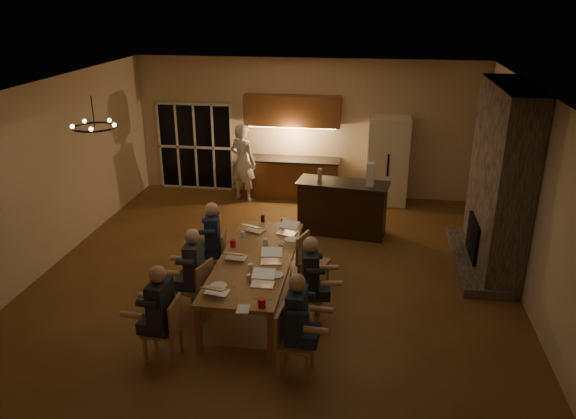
# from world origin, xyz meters

# --- Properties ---
(floor) EXTENTS (9.00, 9.00, 0.00)m
(floor) POSITION_xyz_m (0.00, 0.00, 0.00)
(floor) COLOR brown
(floor) RESTS_ON ground
(back_wall) EXTENTS (8.00, 0.04, 3.20)m
(back_wall) POSITION_xyz_m (0.00, 4.52, 1.60)
(back_wall) COLOR beige
(back_wall) RESTS_ON ground
(left_wall) EXTENTS (0.04, 9.00, 3.20)m
(left_wall) POSITION_xyz_m (-4.02, 0.00, 1.60)
(left_wall) COLOR beige
(left_wall) RESTS_ON ground
(right_wall) EXTENTS (0.04, 9.00, 3.20)m
(right_wall) POSITION_xyz_m (4.02, 0.00, 1.60)
(right_wall) COLOR beige
(right_wall) RESTS_ON ground
(ceiling) EXTENTS (8.00, 9.00, 0.04)m
(ceiling) POSITION_xyz_m (0.00, 0.00, 3.22)
(ceiling) COLOR white
(ceiling) RESTS_ON back_wall
(french_doors) EXTENTS (1.86, 0.08, 2.10)m
(french_doors) POSITION_xyz_m (-2.70, 4.47, 1.05)
(french_doors) COLOR black
(french_doors) RESTS_ON ground
(fireplace) EXTENTS (0.58, 2.50, 3.20)m
(fireplace) POSITION_xyz_m (3.70, 1.20, 1.60)
(fireplace) COLOR #685C52
(fireplace) RESTS_ON ground
(kitchenette) EXTENTS (2.24, 0.68, 2.40)m
(kitchenette) POSITION_xyz_m (-0.30, 4.20, 1.20)
(kitchenette) COLOR brown
(kitchenette) RESTS_ON ground
(refrigerator) EXTENTS (0.90, 0.68, 2.00)m
(refrigerator) POSITION_xyz_m (1.90, 4.15, 1.00)
(refrigerator) COLOR beige
(refrigerator) RESTS_ON ground
(dining_table) EXTENTS (1.10, 2.96, 0.75)m
(dining_table) POSITION_xyz_m (-0.15, -0.68, 0.38)
(dining_table) COLOR #A16F40
(dining_table) RESTS_ON ground
(bar_island) EXTENTS (1.87, 0.91, 1.08)m
(bar_island) POSITION_xyz_m (1.01, 2.22, 0.54)
(bar_island) COLOR black
(bar_island) RESTS_ON ground
(chair_left_near) EXTENTS (0.44, 0.44, 0.89)m
(chair_left_near) POSITION_xyz_m (-1.07, -2.30, 0.45)
(chair_left_near) COLOR #AA8355
(chair_left_near) RESTS_ON ground
(chair_left_mid) EXTENTS (0.55, 0.55, 0.89)m
(chair_left_mid) POSITION_xyz_m (-0.99, -1.18, 0.45)
(chair_left_mid) COLOR #AA8355
(chair_left_mid) RESTS_ON ground
(chair_left_far) EXTENTS (0.50, 0.50, 0.89)m
(chair_left_far) POSITION_xyz_m (-1.01, -0.12, 0.45)
(chair_left_far) COLOR #AA8355
(chair_left_far) RESTS_ON ground
(chair_right_near) EXTENTS (0.48, 0.48, 0.89)m
(chair_right_near) POSITION_xyz_m (0.70, -2.33, 0.45)
(chair_right_near) COLOR #AA8355
(chair_right_near) RESTS_ON ground
(chair_right_mid) EXTENTS (0.52, 0.52, 0.89)m
(chair_right_mid) POSITION_xyz_m (0.68, -1.12, 0.45)
(chair_right_mid) COLOR #AA8355
(chair_right_mid) RESTS_ON ground
(chair_right_far) EXTENTS (0.56, 0.56, 0.89)m
(chair_right_far) POSITION_xyz_m (0.68, -0.04, 0.45)
(chair_right_far) COLOR #AA8355
(chair_right_far) RESTS_ON ground
(person_left_near) EXTENTS (0.64, 0.64, 1.38)m
(person_left_near) POSITION_xyz_m (-1.05, -2.32, 0.69)
(person_left_near) COLOR black
(person_left_near) RESTS_ON ground
(person_right_near) EXTENTS (0.63, 0.63, 1.38)m
(person_right_near) POSITION_xyz_m (0.71, -2.28, 0.69)
(person_right_near) COLOR #1F2D4E
(person_right_near) RESTS_ON ground
(person_left_mid) EXTENTS (0.63, 0.63, 1.38)m
(person_left_mid) POSITION_xyz_m (-0.98, -1.14, 0.69)
(person_left_mid) COLOR #32373B
(person_left_mid) RESTS_ON ground
(person_right_mid) EXTENTS (0.70, 0.70, 1.38)m
(person_right_mid) POSITION_xyz_m (0.75, -1.16, 0.69)
(person_right_mid) COLOR black
(person_right_mid) RESTS_ON ground
(person_left_far) EXTENTS (0.70, 0.70, 1.38)m
(person_left_far) POSITION_xyz_m (-1.01, -0.04, 0.69)
(person_left_far) COLOR #1F2D4E
(person_left_far) RESTS_ON ground
(standing_person) EXTENTS (0.78, 0.66, 1.81)m
(standing_person) POSITION_xyz_m (-1.38, 3.83, 0.90)
(standing_person) COLOR silver
(standing_person) RESTS_ON ground
(chandelier) EXTENTS (0.64, 0.64, 0.03)m
(chandelier) POSITION_xyz_m (-2.45, -0.80, 2.75)
(chandelier) COLOR black
(chandelier) RESTS_ON ceiling
(laptop_a) EXTENTS (0.36, 0.33, 0.23)m
(laptop_a) POSITION_xyz_m (-0.45, -1.78, 0.86)
(laptop_a) COLOR silver
(laptop_a) RESTS_ON dining_table
(laptop_b) EXTENTS (0.32, 0.28, 0.23)m
(laptop_b) POSITION_xyz_m (0.12, -1.48, 0.86)
(laptop_b) COLOR silver
(laptop_b) RESTS_ON dining_table
(laptop_c) EXTENTS (0.34, 0.30, 0.23)m
(laptop_c) POSITION_xyz_m (-0.45, -0.71, 0.86)
(laptop_c) COLOR silver
(laptop_c) RESTS_ON dining_table
(laptop_d) EXTENTS (0.35, 0.32, 0.23)m
(laptop_d) POSITION_xyz_m (0.12, -0.77, 0.86)
(laptop_d) COLOR silver
(laptop_d) RESTS_ON dining_table
(laptop_e) EXTENTS (0.40, 0.38, 0.23)m
(laptop_e) POSITION_xyz_m (-0.38, 0.37, 0.86)
(laptop_e) COLOR silver
(laptop_e) RESTS_ON dining_table
(laptop_f) EXTENTS (0.38, 0.35, 0.23)m
(laptop_f) POSITION_xyz_m (0.18, 0.33, 0.86)
(laptop_f) COLOR silver
(laptop_f) RESTS_ON dining_table
(mug_front) EXTENTS (0.08, 0.08, 0.10)m
(mug_front) POSITION_xyz_m (-0.15, -1.07, 0.80)
(mug_front) COLOR white
(mug_front) RESTS_ON dining_table
(mug_mid) EXTENTS (0.07, 0.07, 0.10)m
(mug_mid) POSITION_xyz_m (-0.09, -0.16, 0.80)
(mug_mid) COLOR white
(mug_mid) RESTS_ON dining_table
(mug_back) EXTENTS (0.08, 0.08, 0.10)m
(mug_back) POSITION_xyz_m (-0.52, 0.08, 0.80)
(mug_back) COLOR white
(mug_back) RESTS_ON dining_table
(redcup_near) EXTENTS (0.10, 0.10, 0.12)m
(redcup_near) POSITION_xyz_m (0.22, -2.06, 0.81)
(redcup_near) COLOR red
(redcup_near) RESTS_ON dining_table
(redcup_mid) EXTENTS (0.09, 0.09, 0.12)m
(redcup_mid) POSITION_xyz_m (-0.60, -0.31, 0.81)
(redcup_mid) COLOR red
(redcup_mid) RESTS_ON dining_table
(redcup_far) EXTENTS (0.08, 0.08, 0.12)m
(redcup_far) POSITION_xyz_m (0.05, 0.71, 0.81)
(redcup_far) COLOR red
(redcup_far) RESTS_ON dining_table
(can_silver) EXTENTS (0.06, 0.06, 0.12)m
(can_silver) POSITION_xyz_m (-0.09, -1.43, 0.81)
(can_silver) COLOR #B2B2B7
(can_silver) RESTS_ON dining_table
(can_cola) EXTENTS (0.07, 0.07, 0.12)m
(can_cola) POSITION_xyz_m (-0.33, 0.79, 0.81)
(can_cola) COLOR #3F0F0C
(can_cola) RESTS_ON dining_table
(can_right) EXTENTS (0.07, 0.07, 0.12)m
(can_right) POSITION_xyz_m (0.19, -0.37, 0.81)
(can_right) COLOR #B2B2B7
(can_right) RESTS_ON dining_table
(plate_near) EXTENTS (0.24, 0.24, 0.02)m
(plate_near) POSITION_xyz_m (0.25, -1.17, 0.76)
(plate_near) COLOR white
(plate_near) RESTS_ON dining_table
(plate_left) EXTENTS (0.24, 0.24, 0.02)m
(plate_left) POSITION_xyz_m (-0.48, -1.61, 0.76)
(plate_left) COLOR white
(plate_left) RESTS_ON dining_table
(plate_far) EXTENTS (0.25, 0.25, 0.02)m
(plate_far) POSITION_xyz_m (0.30, 0.08, 0.76)
(plate_far) COLOR white
(plate_far) RESTS_ON dining_table
(notepad) EXTENTS (0.18, 0.24, 0.01)m
(notepad) POSITION_xyz_m (-0.00, -2.15, 0.76)
(notepad) COLOR white
(notepad) RESTS_ON dining_table
(bar_bottle) EXTENTS (0.09, 0.09, 0.24)m
(bar_bottle) POSITION_xyz_m (0.54, 2.28, 1.20)
(bar_bottle) COLOR #99999E
(bar_bottle) RESTS_ON bar_island
(bar_blender) EXTENTS (0.16, 0.16, 0.46)m
(bar_blender) POSITION_xyz_m (1.52, 2.09, 1.31)
(bar_blender) COLOR silver
(bar_blender) RESTS_ON bar_island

